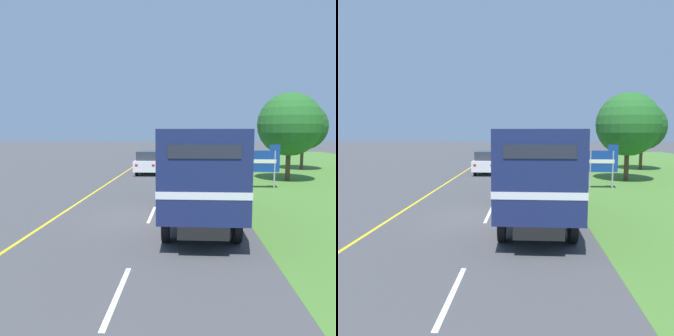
% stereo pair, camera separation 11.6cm
% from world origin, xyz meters
% --- Properties ---
extents(ground_plane, '(200.00, 200.00, 0.00)m').
position_xyz_m(ground_plane, '(0.00, 0.00, 0.00)').
color(ground_plane, '#444447').
extents(edge_line_yellow, '(0.12, 60.46, 0.01)m').
position_xyz_m(edge_line_yellow, '(-3.70, 12.76, 0.00)').
color(edge_line_yellow, yellow).
rests_on(edge_line_yellow, ground).
extents(centre_dash_nearest, '(0.12, 2.60, 0.01)m').
position_xyz_m(centre_dash_nearest, '(0.00, -6.13, 0.00)').
color(centre_dash_nearest, white).
rests_on(centre_dash_nearest, ground).
extents(centre_dash_near, '(0.12, 2.60, 0.01)m').
position_xyz_m(centre_dash_near, '(0.00, 0.47, 0.00)').
color(centre_dash_near, white).
rests_on(centre_dash_near, ground).
extents(centre_dash_mid_a, '(0.12, 2.60, 0.01)m').
position_xyz_m(centre_dash_mid_a, '(0.00, 7.07, 0.00)').
color(centre_dash_mid_a, white).
rests_on(centre_dash_mid_a, ground).
extents(centre_dash_mid_b, '(0.12, 2.60, 0.01)m').
position_xyz_m(centre_dash_mid_b, '(0.00, 13.67, 0.00)').
color(centre_dash_mid_b, white).
rests_on(centre_dash_mid_b, ground).
extents(centre_dash_far, '(0.12, 2.60, 0.01)m').
position_xyz_m(centre_dash_far, '(0.00, 20.27, 0.00)').
color(centre_dash_far, white).
rests_on(centre_dash_far, ground).
extents(centre_dash_farthest, '(0.12, 2.60, 0.01)m').
position_xyz_m(centre_dash_farthest, '(0.00, 26.87, 0.00)').
color(centre_dash_farthest, white).
rests_on(centre_dash_farthest, ground).
extents(horse_trailer_truck, '(2.52, 8.31, 3.42)m').
position_xyz_m(horse_trailer_truck, '(1.85, -0.26, 1.93)').
color(horse_trailer_truck, black).
rests_on(horse_trailer_truck, ground).
extents(lead_car_white, '(1.80, 4.13, 1.81)m').
position_xyz_m(lead_car_white, '(-1.69, 13.44, 0.92)').
color(lead_car_white, black).
rests_on(lead_car_white, ground).
extents(lead_car_silver_ahead, '(1.80, 4.31, 1.77)m').
position_xyz_m(lead_car_silver_ahead, '(1.72, 23.74, 0.90)').
color(lead_car_silver_ahead, black).
rests_on(lead_car_silver_ahead, ground).
extents(lead_car_red_ahead, '(1.80, 4.14, 1.93)m').
position_xyz_m(lead_car_red_ahead, '(-1.65, 32.95, 0.97)').
color(lead_car_red_ahead, black).
rests_on(lead_car_red_ahead, ground).
extents(highway_sign, '(1.85, 0.09, 2.59)m').
position_xyz_m(highway_sign, '(5.92, 6.80, 1.58)').
color(highway_sign, '#9E9EA3').
rests_on(highway_sign, ground).
extents(roadside_tree_near, '(4.26, 4.26, 5.96)m').
position_xyz_m(roadside_tree_near, '(8.32, 10.22, 3.82)').
color(roadside_tree_near, '#4C3823').
rests_on(roadside_tree_near, ground).
extents(roadside_tree_mid, '(4.12, 4.12, 5.84)m').
position_xyz_m(roadside_tree_mid, '(11.60, 17.10, 3.77)').
color(roadside_tree_mid, '#4C3823').
rests_on(roadside_tree_mid, ground).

